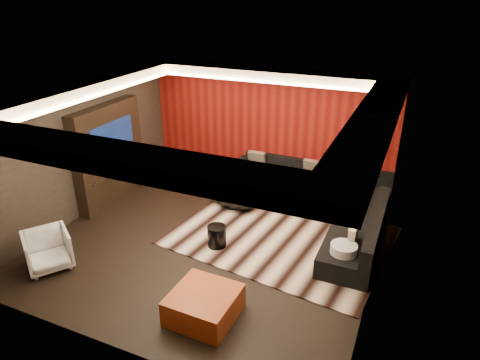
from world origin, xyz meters
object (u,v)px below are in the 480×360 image
at_px(white_side_table, 343,259).
at_px(armchair, 48,250).
at_px(orange_ottoman, 204,305).
at_px(sectional_sofa, 325,202).
at_px(drum_stool, 217,236).
at_px(coffee_table, 235,201).

relative_size(white_side_table, armchair, 0.76).
relative_size(orange_ottoman, armchair, 1.27).
bearing_deg(orange_ottoman, sectional_sofa, 76.97).
height_order(drum_stool, armchair, armchair).
height_order(drum_stool, white_side_table, white_side_table).
bearing_deg(armchair, orange_ottoman, -55.52).
bearing_deg(orange_ottoman, drum_stool, 110.59).
distance_m(white_side_table, armchair, 5.06).
bearing_deg(sectional_sofa, white_side_table, -68.73).
bearing_deg(white_side_table, armchair, -158.45).
bearing_deg(sectional_sofa, armchair, -135.83).
xyz_separation_m(coffee_table, white_side_table, (2.66, -1.47, 0.16)).
xyz_separation_m(orange_ottoman, sectional_sofa, (0.89, 3.84, 0.06)).
bearing_deg(white_side_table, orange_ottoman, -131.42).
height_order(armchair, sectional_sofa, sectional_sofa).
relative_size(coffee_table, orange_ottoman, 1.29).
bearing_deg(armchair, coffee_table, 3.24).
bearing_deg(orange_ottoman, white_side_table, 48.58).
distance_m(armchair, sectional_sofa, 5.49).
relative_size(white_side_table, sectional_sofa, 0.15).
bearing_deg(sectional_sofa, orange_ottoman, -103.03).
height_order(coffee_table, drum_stool, drum_stool).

